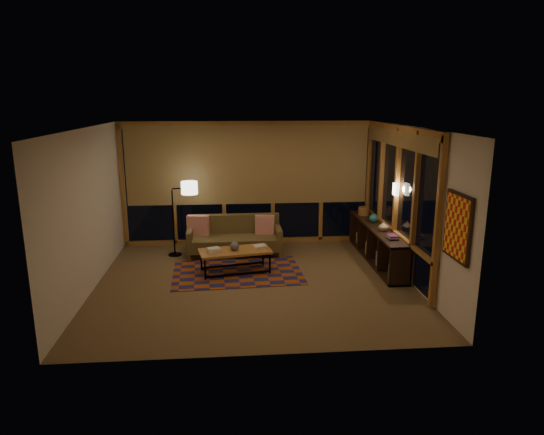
{
  "coord_description": "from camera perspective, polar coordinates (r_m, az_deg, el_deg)",
  "views": [
    {
      "loc": [
        -0.37,
        -8.03,
        3.16
      ],
      "look_at": [
        0.37,
        0.64,
        1.02
      ],
      "focal_mm": 32.0,
      "sensor_mm": 36.0,
      "label": 1
    }
  ],
  "objects": [
    {
      "name": "window_wall_right",
      "position": [
        9.33,
        14.32,
        2.19
      ],
      "size": [
        0.16,
        3.7,
        2.6
      ],
      "primitive_type": null,
      "color": "#AC833E",
      "rests_on": "walls"
    },
    {
      "name": "ceramic_pot",
      "position": [
        8.97,
        -4.44,
        -3.36
      ],
      "size": [
        0.2,
        0.2,
        0.17
      ],
      "primitive_type": "sphere",
      "rotation": [
        0.0,
        0.0,
        0.22
      ],
      "color": "black",
      "rests_on": "coffee_table"
    },
    {
      "name": "walls",
      "position": [
        8.24,
        -2.17,
        1.11
      ],
      "size": [
        5.51,
        5.01,
        2.7
      ],
      "color": "silver",
      "rests_on": "floor"
    },
    {
      "name": "sofa",
      "position": [
        10.05,
        -4.44,
        -2.24
      ],
      "size": [
        1.92,
        0.8,
        0.78
      ],
      "primitive_type": null,
      "rotation": [
        0.0,
        0.0,
        0.02
      ],
      "color": "brown",
      "rests_on": "floor"
    },
    {
      "name": "wall_art",
      "position": [
        7.12,
        20.95,
        -1.03
      ],
      "size": [
        0.06,
        0.74,
        0.94
      ],
      "primitive_type": null,
      "color": "red",
      "rests_on": "walls"
    },
    {
      "name": "ceiling",
      "position": [
        8.06,
        -2.26,
        10.52
      ],
      "size": [
        5.5,
        5.0,
        0.01
      ],
      "primitive_type": "cube",
      "color": "white",
      "rests_on": "walls"
    },
    {
      "name": "pillow_right",
      "position": [
        10.15,
        -0.86,
        -0.85
      ],
      "size": [
        0.42,
        0.18,
        0.4
      ],
      "primitive_type": null,
      "rotation": [
        0.0,
        0.0,
        -0.11
      ],
      "color": "red",
      "rests_on": "sofa"
    },
    {
      "name": "book_stack_a",
      "position": [
        8.94,
        -6.9,
        -3.81
      ],
      "size": [
        0.29,
        0.27,
        0.07
      ],
      "primitive_type": null,
      "rotation": [
        0.0,
        0.0,
        0.41
      ],
      "color": "beige",
      "rests_on": "coffee_table"
    },
    {
      "name": "floor_lamp",
      "position": [
        10.09,
        -11.54,
        -0.2
      ],
      "size": [
        0.58,
        0.45,
        1.53
      ],
      "primitive_type": null,
      "rotation": [
        0.0,
        0.0,
        0.26
      ],
      "color": "black",
      "rests_on": "floor"
    },
    {
      "name": "floor",
      "position": [
        8.64,
        -2.09,
        -7.65
      ],
      "size": [
        5.5,
        5.0,
        0.01
      ],
      "primitive_type": "cube",
      "color": "brown",
      "rests_on": "ground"
    },
    {
      "name": "basket",
      "position": [
        10.65,
        10.73,
        0.76
      ],
      "size": [
        0.29,
        0.29,
        0.17
      ],
      "primitive_type": "cylinder",
      "rotation": [
        0.0,
        0.0,
        -0.34
      ],
      "color": "brown",
      "rests_on": "bookshelf"
    },
    {
      "name": "shelf_book_stack",
      "position": [
        8.95,
        13.98,
        -2.26
      ],
      "size": [
        0.17,
        0.23,
        0.06
      ],
      "primitive_type": null,
      "rotation": [
        0.0,
        0.0,
        0.04
      ],
      "color": "beige",
      "rests_on": "bookshelf"
    },
    {
      "name": "teal_bowl",
      "position": [
        10.03,
        11.85,
        -0.09
      ],
      "size": [
        0.22,
        0.22,
        0.18
      ],
      "primitive_type": "sphere",
      "rotation": [
        0.0,
        0.0,
        0.29
      ],
      "color": "#1B6861",
      "rests_on": "bookshelf"
    },
    {
      "name": "bookshelf",
      "position": [
        9.88,
        12.19,
        -2.99
      ],
      "size": [
        0.4,
        2.85,
        0.71
      ],
      "primitive_type": null,
      "color": "black",
      "rests_on": "floor"
    },
    {
      "name": "wall_sconce",
      "position": [
        9.14,
        14.34,
        3.23
      ],
      "size": [
        0.12,
        0.18,
        0.22
      ],
      "primitive_type": null,
      "color": "#F0E6CD",
      "rests_on": "walls"
    },
    {
      "name": "pillow_left",
      "position": [
        10.16,
        -8.68,
        -0.86
      ],
      "size": [
        0.47,
        0.21,
        0.45
      ],
      "primitive_type": null,
      "rotation": [
        0.0,
        0.0,
        -0.14
      ],
      "color": "red",
      "rests_on": "sofa"
    },
    {
      "name": "window_wall_back",
      "position": [
        10.63,
        -2.8,
        3.98
      ],
      "size": [
        5.3,
        0.16,
        2.6
      ],
      "primitive_type": null,
      "color": "#AC833E",
      "rests_on": "walls"
    },
    {
      "name": "area_rug",
      "position": [
        9.12,
        -4.08,
        -6.46
      ],
      "size": [
        2.46,
        1.71,
        0.01
      ],
      "primitive_type": "cube",
      "rotation": [
        0.0,
        0.0,
        0.05
      ],
      "color": "#903F11",
      "rests_on": "floor"
    },
    {
      "name": "book_stack_b",
      "position": [
        9.11,
        -1.45,
        -3.46
      ],
      "size": [
        0.28,
        0.26,
        0.05
      ],
      "primitive_type": null,
      "rotation": [
        0.0,
        0.0,
        0.43
      ],
      "color": "beige",
      "rests_on": "coffee_table"
    },
    {
      "name": "coffee_table",
      "position": [
        9.08,
        -4.34,
        -5.15
      ],
      "size": [
        1.39,
        0.83,
        0.44
      ],
      "primitive_type": null,
      "rotation": [
        0.0,
        0.0,
        0.19
      ],
      "color": "#AC833E",
      "rests_on": "floor"
    },
    {
      "name": "vase",
      "position": [
        9.42,
        12.98,
        -1.0
      ],
      "size": [
        0.2,
        0.2,
        0.19
      ],
      "primitive_type": "imported",
      "rotation": [
        0.0,
        0.0,
        0.1
      ],
      "color": "tan",
      "rests_on": "bookshelf"
    }
  ]
}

